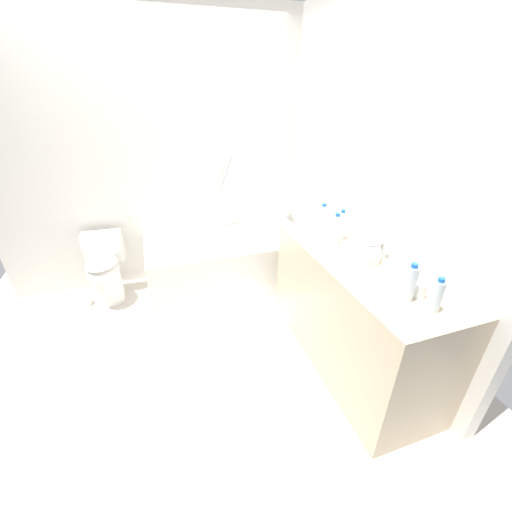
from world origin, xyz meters
TOP-DOWN VIEW (x-y plane):
  - ground_plane at (0.00, 0.00)m, footprint 3.81×3.81m
  - wall_back_tiled at (0.00, 1.23)m, footprint 3.21×0.10m
  - wall_right_mirror at (1.45, 0.00)m, footprint 0.10×2.75m
  - bathtub at (0.51, 0.79)m, footprint 1.63×0.78m
  - toilet at (-0.69, 0.89)m, footprint 0.36×0.50m
  - vanity_counter at (1.12, -0.55)m, footprint 0.57×1.49m
  - sink_basin at (1.12, -0.52)m, footprint 0.28×0.28m
  - sink_faucet at (1.28, -0.52)m, footprint 0.13×0.15m
  - water_bottle_0 at (1.14, -1.13)m, footprint 0.06×0.06m
  - water_bottle_1 at (1.07, -0.29)m, footprint 0.06×0.06m
  - water_bottle_2 at (1.12, -0.01)m, footprint 0.07×0.07m
  - water_bottle_3 at (1.16, -0.21)m, footprint 0.06×0.06m
  - water_bottle_4 at (1.08, -1.01)m, footprint 0.06×0.06m
  - drinking_glass_0 at (1.15, -0.87)m, footprint 0.08×0.08m
  - drinking_glass_1 at (1.16, -1.01)m, footprint 0.07×0.07m
  - drinking_glass_2 at (1.12, 0.10)m, footprint 0.07×0.07m
  - drinking_glass_3 at (1.11, -0.09)m, footprint 0.08×0.08m
  - bath_mat at (0.66, 0.15)m, footprint 0.64×0.42m
  - toilet_paper_roll at (-0.93, 0.85)m, footprint 0.11×0.11m

SIDE VIEW (x-z plane):
  - ground_plane at x=0.00m, z-range 0.00..0.00m
  - bath_mat at x=0.66m, z-range 0.00..0.01m
  - toilet_paper_roll at x=-0.93m, z-range 0.00..0.13m
  - bathtub at x=0.51m, z-range -0.35..0.92m
  - toilet at x=-0.69m, z-range 0.00..0.67m
  - vanity_counter at x=1.12m, z-range 0.00..0.87m
  - sink_basin at x=1.12m, z-range 0.87..0.94m
  - sink_faucet at x=1.28m, z-range 0.87..0.96m
  - drinking_glass_1 at x=1.16m, z-range 0.87..0.96m
  - drinking_glass_3 at x=1.11m, z-range 0.87..0.97m
  - drinking_glass_0 at x=1.15m, z-range 0.87..0.97m
  - drinking_glass_2 at x=1.12m, z-range 0.87..0.97m
  - water_bottle_0 at x=1.14m, z-range 0.87..1.06m
  - water_bottle_2 at x=1.12m, z-range 0.87..1.09m
  - water_bottle_4 at x=1.08m, z-range 0.87..1.09m
  - water_bottle_3 at x=1.16m, z-range 0.87..1.10m
  - water_bottle_1 at x=1.07m, z-range 0.87..1.11m
  - wall_back_tiled at x=0.00m, z-range 0.00..2.58m
  - wall_right_mirror at x=1.45m, z-range 0.00..2.58m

